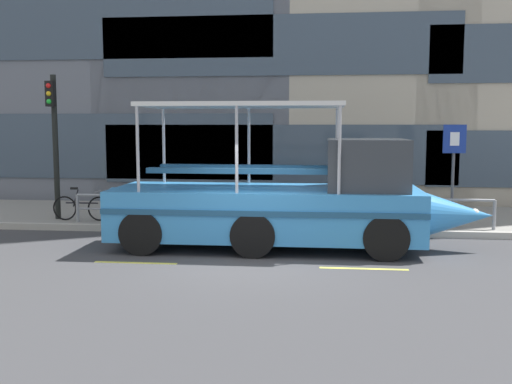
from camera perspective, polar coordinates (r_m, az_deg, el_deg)
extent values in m
plane|color=#3D3D3F|center=(12.89, -0.58, -6.62)|extent=(120.00, 120.00, 0.00)
cube|color=gray|center=(18.35, 1.49, -2.39)|extent=(32.00, 4.80, 0.18)
cube|color=#B2ADA3|center=(15.90, 0.75, -3.77)|extent=(32.00, 0.18, 0.18)
cube|color=#DBD64C|center=(12.93, -11.53, -6.70)|extent=(1.80, 0.12, 0.01)
cube|color=#DBD64C|center=(12.37, 10.35, -7.28)|extent=(1.80, 0.12, 0.01)
cube|color=#3D4C5B|center=(22.37, -15.05, 4.29)|extent=(12.85, 0.06, 2.36)
cube|color=#3D4C5B|center=(22.63, -15.38, 15.21)|extent=(12.85, 0.06, 2.36)
cube|color=#3D4C5B|center=(20.92, 2.06, 3.66)|extent=(12.50, 0.06, 2.08)
cube|color=#3D4C5B|center=(21.07, 2.10, 13.97)|extent=(12.50, 0.06, 2.08)
cylinder|color=gray|center=(16.08, 2.14, -0.53)|extent=(11.38, 0.07, 0.07)
cylinder|color=gray|center=(16.13, 2.13, -1.90)|extent=(11.38, 0.06, 0.06)
cylinder|color=gray|center=(17.48, -16.83, -1.53)|extent=(0.09, 0.09, 0.78)
cylinder|color=gray|center=(16.72, -9.63, -1.69)|extent=(0.09, 0.09, 0.78)
cylinder|color=gray|center=(16.25, -1.88, -1.84)|extent=(0.09, 0.09, 0.78)
cylinder|color=gray|center=(16.09, 6.18, -1.96)|extent=(0.09, 0.09, 0.78)
cylinder|color=gray|center=(16.25, 14.23, -2.04)|extent=(0.09, 0.09, 0.78)
cylinder|color=gray|center=(16.72, 21.99, -2.08)|extent=(0.09, 0.09, 0.78)
cylinder|color=black|center=(18.14, -18.76, 4.07)|extent=(0.16, 0.16, 4.17)
cube|color=black|center=(17.96, -19.21, 8.94)|extent=(0.24, 0.20, 0.72)
sphere|color=red|center=(17.88, -19.39, 9.65)|extent=(0.14, 0.14, 0.14)
sphere|color=gold|center=(17.86, -19.36, 8.95)|extent=(0.14, 0.14, 0.14)
sphere|color=green|center=(17.86, -19.33, 8.24)|extent=(0.14, 0.14, 0.14)
cylinder|color=#4C4F54|center=(16.79, 18.44, 1.43)|extent=(0.08, 0.08, 2.72)
cube|color=navy|center=(16.68, 18.60, 4.88)|extent=(0.60, 0.04, 0.76)
cube|color=white|center=(16.67, 18.62, 4.87)|extent=(0.24, 0.01, 0.36)
torus|color=black|center=(17.52, -14.85, -1.57)|extent=(0.70, 0.04, 0.70)
torus|color=black|center=(17.92, -17.96, -1.49)|extent=(0.70, 0.04, 0.70)
cylinder|color=black|center=(17.69, -16.44, -1.02)|extent=(0.95, 0.04, 0.04)
cylinder|color=black|center=(17.74, -16.99, -0.56)|extent=(0.19, 0.04, 0.51)
cube|color=black|center=(17.73, -17.14, 0.34)|extent=(0.20, 0.08, 0.06)
cylinder|color=#A5A5AA|center=(17.47, -15.02, 0.05)|extent=(0.03, 0.46, 0.03)
cube|color=#388CD1|center=(14.13, 0.96, -1.94)|extent=(7.22, 2.51, 1.15)
cone|color=#388CD1|center=(14.41, 18.76, -2.12)|extent=(1.62, 1.10, 1.10)
cylinder|color=#388CD1|center=(14.89, -13.02, -1.67)|extent=(0.36, 1.10, 1.10)
cube|color=navy|center=(12.85, 0.43, -2.14)|extent=(7.22, 0.04, 0.12)
sphere|color=white|center=(14.50, 20.33, -1.93)|extent=(0.22, 0.22, 0.22)
cube|color=#33383D|center=(13.98, 10.59, 2.65)|extent=(1.80, 2.11, 1.17)
cube|color=silver|center=(14.04, -1.25, 8.38)|extent=(4.69, 2.31, 0.10)
cylinder|color=#B2B2B7|center=(15.03, 7.79, 4.37)|extent=(0.07, 0.07, 1.91)
cylinder|color=#B2B2B7|center=(12.83, 8.05, 4.01)|extent=(0.07, 0.07, 1.91)
cylinder|color=#B2B2B7|center=(15.14, -0.69, 4.45)|extent=(0.07, 0.07, 1.91)
cylinder|color=#B2B2B7|center=(12.95, -1.87, 4.09)|extent=(0.07, 0.07, 1.91)
cylinder|color=#B2B2B7|center=(15.56, -8.88, 4.43)|extent=(0.07, 0.07, 1.91)
cylinder|color=#B2B2B7|center=(13.44, -11.33, 4.06)|extent=(0.07, 0.07, 1.91)
cube|color=navy|center=(14.67, -0.93, 2.41)|extent=(4.32, 0.28, 0.12)
cube|color=navy|center=(13.48, -1.57, 2.05)|extent=(4.32, 0.28, 0.12)
cylinder|color=black|center=(15.33, 11.50, -2.73)|extent=(1.00, 0.28, 1.00)
cylinder|color=black|center=(13.07, 12.42, -4.35)|extent=(1.00, 0.28, 1.00)
cylinder|color=black|center=(15.33, 0.68, -2.60)|extent=(1.00, 0.28, 1.00)
cylinder|color=black|center=(13.07, -0.30, -4.20)|extent=(1.00, 0.28, 1.00)
cylinder|color=black|center=(15.78, -8.50, -2.41)|extent=(1.00, 0.28, 1.00)
cylinder|color=black|center=(13.59, -10.98, -3.91)|extent=(1.00, 0.28, 1.00)
cylinder|color=#47423D|center=(17.28, 13.78, -1.44)|extent=(0.10, 0.10, 0.83)
cylinder|color=#47423D|center=(17.45, 13.74, -1.36)|extent=(0.10, 0.10, 0.83)
cube|color=#236B47|center=(17.28, 13.82, 0.92)|extent=(0.20, 0.32, 0.59)
cylinder|color=#236B47|center=(17.08, 13.87, 0.76)|extent=(0.07, 0.07, 0.53)
cylinder|color=#236B47|center=(17.49, 13.77, 0.89)|extent=(0.07, 0.07, 0.53)
sphere|color=#936B4C|center=(17.25, 13.86, 2.34)|extent=(0.23, 0.23, 0.23)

